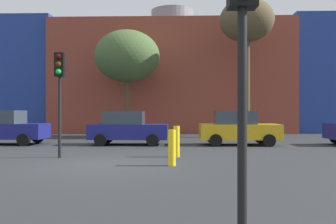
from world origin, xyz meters
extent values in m
plane|color=#2D3033|center=(0.00, 0.00, 0.00)|extent=(200.00, 200.00, 0.00)
cube|color=brown|center=(1.97, 21.88, 4.64)|extent=(19.93, 11.41, 9.27)
cube|color=navy|center=(-12.00, 21.88, 4.87)|extent=(8.01, 10.27, 9.74)
cube|color=navy|center=(15.94, 21.88, 4.87)|extent=(8.01, 10.27, 9.74)
cylinder|color=slate|center=(1.97, 21.88, 10.27)|extent=(4.00, 4.00, 2.00)
cube|color=navy|center=(-6.60, 6.89, 0.71)|extent=(4.15, 1.78, 0.79)
cube|color=#333D47|center=(-6.85, 6.89, 1.45)|extent=(2.08, 1.58, 0.69)
cylinder|color=black|center=(-5.27, 7.80, 0.32)|extent=(0.63, 0.22, 0.63)
cylinder|color=black|center=(-5.27, 5.98, 0.32)|extent=(0.63, 0.22, 0.63)
cube|color=navy|center=(-0.08, 6.89, 0.69)|extent=(4.05, 1.74, 0.77)
cube|color=#333D47|center=(-0.32, 6.89, 1.42)|extent=(2.03, 1.54, 0.68)
cylinder|color=black|center=(1.22, 7.78, 0.31)|extent=(0.62, 0.21, 0.62)
cylinder|color=black|center=(1.22, 6.00, 0.31)|extent=(0.62, 0.21, 0.62)
cylinder|color=black|center=(-1.38, 7.78, 0.31)|extent=(0.62, 0.21, 0.62)
cylinder|color=black|center=(-1.38, 6.00, 0.31)|extent=(0.62, 0.21, 0.62)
cube|color=gold|center=(5.67, 6.89, 0.70)|extent=(4.08, 1.75, 0.78)
cube|color=#333D47|center=(5.43, 6.89, 1.43)|extent=(2.04, 1.56, 0.68)
cylinder|color=black|center=(6.98, 7.78, 0.31)|extent=(0.62, 0.21, 0.62)
cylinder|color=black|center=(6.98, 5.99, 0.31)|extent=(0.62, 0.21, 0.62)
cylinder|color=black|center=(4.36, 7.78, 0.31)|extent=(0.62, 0.21, 0.62)
cylinder|color=black|center=(4.36, 5.99, 0.31)|extent=(0.62, 0.21, 0.62)
cylinder|color=black|center=(11.04, 7.81, 0.32)|extent=(0.64, 0.22, 0.64)
cylinder|color=black|center=(3.29, -7.07, 1.51)|extent=(0.12, 0.12, 3.02)
cylinder|color=black|center=(-1.96, 1.62, 1.52)|extent=(0.12, 0.12, 3.05)
cube|color=black|center=(-1.96, 1.62, 3.50)|extent=(0.36, 0.24, 0.90)
sphere|color=#3C0605|center=(-1.96, 1.48, 3.78)|extent=(0.20, 0.20, 0.20)
sphere|color=#3C2905|center=(-1.96, 1.48, 3.50)|extent=(0.20, 0.20, 0.20)
sphere|color=green|center=(-1.96, 1.48, 3.22)|extent=(0.20, 0.20, 0.20)
cylinder|color=brown|center=(-1.12, 13.47, 2.21)|extent=(0.33, 0.33, 4.41)
ellipsoid|color=#476033|center=(-1.12, 13.47, 5.68)|extent=(4.61, 4.61, 3.69)
cylinder|color=brown|center=(7.16, 12.62, 3.48)|extent=(0.43, 0.43, 6.95)
ellipsoid|color=brown|center=(7.16, 12.62, 7.97)|extent=(3.69, 3.69, 2.95)
cylinder|color=yellow|center=(2.30, -0.24, 0.58)|extent=(0.24, 0.24, 1.15)
cylinder|color=yellow|center=(2.43, 1.96, 0.59)|extent=(0.24, 0.24, 1.18)
camera|label=1|loc=(2.48, -11.50, 1.72)|focal=37.74mm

